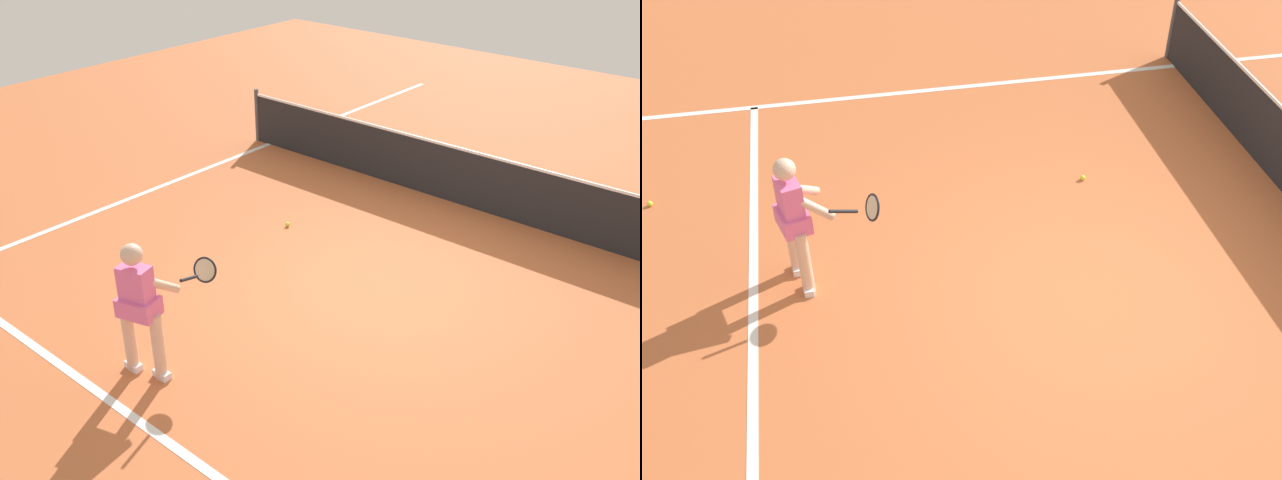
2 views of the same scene
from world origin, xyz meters
TOP-DOWN VIEW (x-y plane):
  - ground_plane at (0.00, 0.00)m, footprint 23.92×23.92m
  - service_line_marking at (0.00, -3.37)m, footprint 9.07×0.10m
  - sideline_left_marking at (-4.53, 0.00)m, footprint 0.10×16.40m
  - tennis_player at (-0.78, -2.81)m, footprint 0.65×1.07m
  - tennis_ball_mid at (-2.46, -4.57)m, footprint 0.07×0.07m
  - tennis_ball_far at (-1.96, 0.64)m, footprint 0.07×0.07m

SIDE VIEW (x-z plane):
  - ground_plane at x=0.00m, z-range 0.00..0.00m
  - service_line_marking at x=0.00m, z-range 0.00..0.01m
  - sideline_left_marking at x=-4.53m, z-range 0.00..0.01m
  - tennis_ball_mid at x=-2.46m, z-range 0.00..0.07m
  - tennis_ball_far at x=-1.96m, z-range 0.00..0.07m
  - tennis_player at x=-0.78m, z-range 0.07..1.62m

